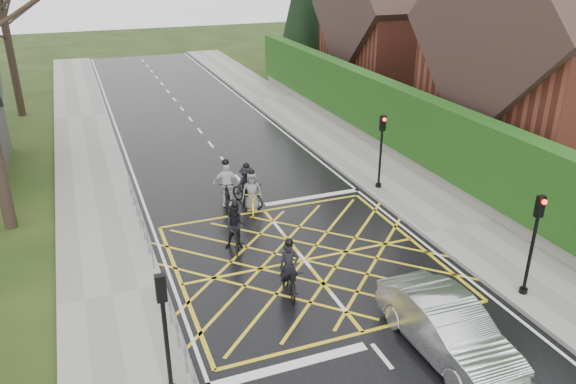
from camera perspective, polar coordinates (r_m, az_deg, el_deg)
ground at (r=18.32m, az=1.66°, el=-6.95°), size 120.00×120.00×0.00m
road at (r=18.32m, az=1.66°, el=-6.94°), size 9.00×80.00×0.01m
sidewalk_right at (r=21.08m, az=16.92°, el=-3.49°), size 3.00×80.00×0.15m
sidewalk_left at (r=17.21m, az=-17.41°, el=-10.08°), size 3.00×80.00×0.15m
stone_wall at (r=26.37m, az=12.27°, el=3.17°), size 0.50×38.00×0.70m
hedge at (r=25.83m, az=12.60°, el=6.81°), size 0.90×38.00×2.80m
house_far at (r=38.99m, az=12.00°, el=15.80°), size 9.80×8.80×10.30m
conifer at (r=44.13m, az=1.62°, el=17.96°), size 4.60×4.60×10.00m
railing_south at (r=14.02m, az=-10.82°, el=-14.36°), size 0.05×5.04×1.03m
railing_north at (r=20.44m, az=-14.89°, el=-1.89°), size 0.05×6.04×1.03m
traffic_light_ne at (r=23.15m, az=9.40°, el=3.97°), size 0.24×0.31×3.21m
traffic_light_se at (r=17.09m, az=23.55°, el=-5.13°), size 0.24×0.31×3.21m
traffic_light_sw at (r=12.65m, az=-12.29°, el=-14.21°), size 0.24×0.31×3.21m
cyclist_rear at (r=16.50m, az=0.19°, el=-8.43°), size 0.97×1.86×1.72m
cyclist_back at (r=18.79m, az=-5.25°, el=-3.95°), size 0.97×1.78×1.72m
cyclist_mid at (r=22.02m, az=-4.17°, el=0.29°), size 1.27×1.85×1.71m
cyclist_front at (r=21.90m, az=-6.22°, el=0.33°), size 1.14×2.00×1.93m
cyclist_lead at (r=21.44m, az=-3.63°, el=-0.47°), size 1.07×1.83×1.69m
car at (r=14.70m, az=15.92°, el=-13.18°), size 1.62×4.42×1.45m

